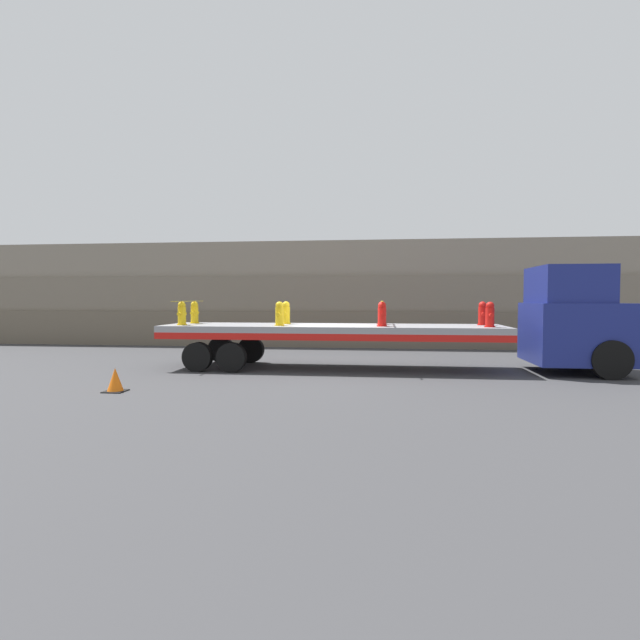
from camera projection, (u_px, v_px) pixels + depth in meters
ground_plane at (332, 369)px, 15.65m from camera, size 120.00×120.00×0.00m
rock_cliff at (349, 294)px, 23.67m from camera, size 60.00×3.30×4.81m
truck_cab at (578, 321)px, 14.70m from camera, size 2.67×2.68×3.15m
flatbed_trailer at (315, 332)px, 15.66m from camera, size 10.54×2.54×1.37m
fire_hydrant_yellow_near_0 at (182, 314)px, 15.61m from camera, size 0.31×0.53×0.74m
fire_hydrant_yellow_far_0 at (195, 313)px, 16.67m from camera, size 0.31×0.53×0.74m
fire_hydrant_yellow_near_1 at (279, 314)px, 15.23m from camera, size 0.31×0.53×0.74m
fire_hydrant_yellow_far_1 at (286, 313)px, 16.29m from camera, size 0.31×0.53×0.74m
fire_hydrant_red_near_2 at (382, 314)px, 14.86m from camera, size 0.31×0.53×0.74m
fire_hydrant_red_far_2 at (382, 313)px, 15.92m from camera, size 0.31×0.53×0.74m
fire_hydrant_red_near_3 at (490, 315)px, 14.48m from camera, size 0.31×0.53×0.74m
fire_hydrant_red_far_3 at (482, 314)px, 15.54m from camera, size 0.31×0.53×0.74m
cargo_strap_rear at (188, 301)px, 16.12m from camera, size 0.05×2.64×0.01m
cargo_strap_middle at (382, 301)px, 15.37m from camera, size 0.05×2.64×0.01m
traffic_cone at (115, 380)px, 11.77m from camera, size 0.48×0.48×0.57m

